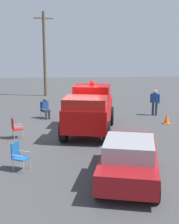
{
  "coord_description": "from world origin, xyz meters",
  "views": [
    {
      "loc": [
        0.46,
        15.43,
        4.37
      ],
      "look_at": [
        -0.75,
        -0.11,
        1.08
      ],
      "focal_mm": 49.51,
      "sensor_mm": 36.0,
      "label": 1
    }
  ],
  "objects_px": {
    "lawn_chair_by_car": "(18,154)",
    "traffic_cone": "(167,119)",
    "lawn_chair_near_truck": "(45,109)",
    "utility_pole": "(44,53)",
    "vintage_fire_truck": "(90,109)",
    "lawn_chair_spare": "(15,126)",
    "classic_hot_rod": "(129,158)",
    "spectator_standing": "(155,101)",
    "spectator_seated": "(46,107)"
  },
  "relations": [
    {
      "from": "lawn_chair_by_car",
      "to": "traffic_cone",
      "type": "relative_size",
      "value": 1.61
    },
    {
      "from": "lawn_chair_near_truck",
      "to": "utility_pole",
      "type": "bearing_deg",
      "value": -86.82
    },
    {
      "from": "lawn_chair_by_car",
      "to": "traffic_cone",
      "type": "bearing_deg",
      "value": -140.32
    },
    {
      "from": "lawn_chair_by_car",
      "to": "utility_pole",
      "type": "height_order",
      "value": "utility_pole"
    },
    {
      "from": "utility_pole",
      "to": "traffic_cone",
      "type": "height_order",
      "value": "utility_pole"
    },
    {
      "from": "lawn_chair_by_car",
      "to": "utility_pole",
      "type": "xyz_separation_m",
      "value": [
        0.09,
        -17.47,
        3.26
      ]
    },
    {
      "from": "vintage_fire_truck",
      "to": "lawn_chair_spare",
      "type": "xyz_separation_m",
      "value": [
        3.73,
        1.03,
        -0.61
      ]
    },
    {
      "from": "classic_hot_rod",
      "to": "traffic_cone",
      "type": "relative_size",
      "value": 7.37
    },
    {
      "from": "classic_hot_rod",
      "to": "traffic_cone",
      "type": "height_order",
      "value": "classic_hot_rod"
    },
    {
      "from": "lawn_chair_near_truck",
      "to": "spectator_standing",
      "type": "xyz_separation_m",
      "value": [
        -7.08,
        -0.26,
        0.37
      ]
    },
    {
      "from": "spectator_seated",
      "to": "spectator_standing",
      "type": "xyz_separation_m",
      "value": [
        -7.01,
        -0.37,
        0.27
      ]
    },
    {
      "from": "spectator_seated",
      "to": "spectator_standing",
      "type": "distance_m",
      "value": 7.03
    },
    {
      "from": "lawn_chair_near_truck",
      "to": "spectator_seated",
      "type": "relative_size",
      "value": 0.79
    },
    {
      "from": "spectator_seated",
      "to": "traffic_cone",
      "type": "bearing_deg",
      "value": 164.61
    },
    {
      "from": "traffic_cone",
      "to": "spectator_seated",
      "type": "bearing_deg",
      "value": -15.39
    },
    {
      "from": "spectator_standing",
      "to": "classic_hot_rod",
      "type": "bearing_deg",
      "value": 69.2
    },
    {
      "from": "lawn_chair_by_car",
      "to": "utility_pole",
      "type": "relative_size",
      "value": 0.14
    },
    {
      "from": "lawn_chair_near_truck",
      "to": "traffic_cone",
      "type": "xyz_separation_m",
      "value": [
        -7.14,
        2.06,
        -0.28
      ]
    },
    {
      "from": "classic_hot_rod",
      "to": "lawn_chair_near_truck",
      "type": "relative_size",
      "value": 4.59
    },
    {
      "from": "classic_hot_rod",
      "to": "spectator_standing",
      "type": "distance_m",
      "value": 10.34
    },
    {
      "from": "lawn_chair_spare",
      "to": "traffic_cone",
      "type": "distance_m",
      "value": 8.59
    },
    {
      "from": "lawn_chair_near_truck",
      "to": "traffic_cone",
      "type": "height_order",
      "value": "lawn_chair_near_truck"
    },
    {
      "from": "lawn_chair_by_car",
      "to": "classic_hot_rod",
      "type": "bearing_deg",
      "value": 164.38
    },
    {
      "from": "vintage_fire_truck",
      "to": "utility_pole",
      "type": "distance_m",
      "value": 13.08
    },
    {
      "from": "lawn_chair_by_car",
      "to": "lawn_chair_spare",
      "type": "bearing_deg",
      "value": -79.67
    },
    {
      "from": "spectator_seated",
      "to": "spectator_standing",
      "type": "relative_size",
      "value": 0.77
    },
    {
      "from": "utility_pole",
      "to": "classic_hot_rod",
      "type": "bearing_deg",
      "value": 101.95
    },
    {
      "from": "lawn_chair_spare",
      "to": "lawn_chair_by_car",
      "type": "bearing_deg",
      "value": 100.33
    },
    {
      "from": "lawn_chair_spare",
      "to": "utility_pole",
      "type": "height_order",
      "value": "utility_pole"
    },
    {
      "from": "spectator_standing",
      "to": "spectator_seated",
      "type": "bearing_deg",
      "value": 3.06
    },
    {
      "from": "lawn_chair_by_car",
      "to": "spectator_standing",
      "type": "distance_m",
      "value": 11.41
    },
    {
      "from": "classic_hot_rod",
      "to": "lawn_chair_near_truck",
      "type": "xyz_separation_m",
      "value": [
        3.42,
        -9.4,
        -0.16
      ]
    },
    {
      "from": "spectator_standing",
      "to": "lawn_chair_by_car",
      "type": "bearing_deg",
      "value": 48.88
    },
    {
      "from": "spectator_seated",
      "to": "utility_pole",
      "type": "relative_size",
      "value": 0.17
    },
    {
      "from": "utility_pole",
      "to": "traffic_cone",
      "type": "distance_m",
      "value": 14.02
    },
    {
      "from": "vintage_fire_truck",
      "to": "spectator_standing",
      "type": "xyz_separation_m",
      "value": [
        -4.5,
        -3.55,
        -0.23
      ]
    },
    {
      "from": "traffic_cone",
      "to": "classic_hot_rod",
      "type": "bearing_deg",
      "value": 63.08
    },
    {
      "from": "lawn_chair_near_truck",
      "to": "lawn_chair_by_car",
      "type": "height_order",
      "value": "same"
    },
    {
      "from": "classic_hot_rod",
      "to": "lawn_chair_by_car",
      "type": "bearing_deg",
      "value": -15.62
    },
    {
      "from": "lawn_chair_by_car",
      "to": "spectator_seated",
      "type": "distance_m",
      "value": 8.23
    },
    {
      "from": "lawn_chair_near_truck",
      "to": "lawn_chair_by_car",
      "type": "bearing_deg",
      "value": 87.16
    },
    {
      "from": "lawn_chair_spare",
      "to": "spectator_seated",
      "type": "bearing_deg",
      "value": -106.16
    },
    {
      "from": "classic_hot_rod",
      "to": "traffic_cone",
      "type": "distance_m",
      "value": 8.24
    },
    {
      "from": "lawn_chair_near_truck",
      "to": "spectator_seated",
      "type": "xyz_separation_m",
      "value": [
        -0.07,
        0.11,
        0.11
      ]
    },
    {
      "from": "classic_hot_rod",
      "to": "lawn_chair_near_truck",
      "type": "distance_m",
      "value": 10.0
    },
    {
      "from": "traffic_cone",
      "to": "lawn_chair_spare",
      "type": "bearing_deg",
      "value": 15.19
    },
    {
      "from": "lawn_chair_by_car",
      "to": "spectator_seated",
      "type": "xyz_separation_m",
      "value": [
        -0.48,
        -8.22,
        0.11
      ]
    },
    {
      "from": "classic_hot_rod",
      "to": "spectator_seated",
      "type": "bearing_deg",
      "value": -70.19
    },
    {
      "from": "lawn_chair_near_truck",
      "to": "traffic_cone",
      "type": "distance_m",
      "value": 7.44
    },
    {
      "from": "vintage_fire_truck",
      "to": "utility_pole",
      "type": "relative_size",
      "value": 0.84
    }
  ]
}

